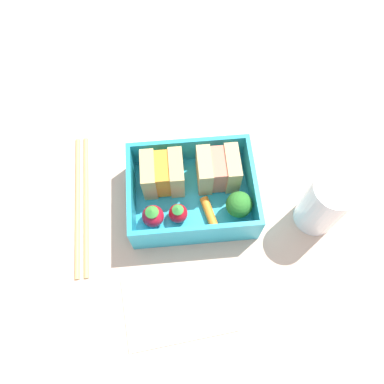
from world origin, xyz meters
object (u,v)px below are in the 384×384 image
(carrot_stick_far_left, at_px, (209,213))
(folded_napkin, at_px, (179,305))
(strawberry_far_left, at_px, (178,213))
(sandwich_left, at_px, (163,174))
(sandwich_center_left, at_px, (218,170))
(strawberry_left, at_px, (153,216))
(chopstick_pair, at_px, (81,203))
(broccoli_floret, at_px, (239,205))
(drinking_glass, at_px, (324,204))

(carrot_stick_far_left, bearing_deg, folded_napkin, -114.07)
(strawberry_far_left, height_order, folded_napkin, strawberry_far_left)
(sandwich_left, bearing_deg, sandwich_center_left, 0.00)
(strawberry_left, relative_size, chopstick_pair, 0.17)
(carrot_stick_far_left, height_order, folded_napkin, carrot_stick_far_left)
(sandwich_left, distance_m, strawberry_left, 0.06)
(sandwich_left, height_order, folded_napkin, sandwich_left)
(strawberry_far_left, xyz_separation_m, broccoli_floret, (0.08, 0.00, 0.01))
(strawberry_left, bearing_deg, sandwich_left, 73.07)
(carrot_stick_far_left, bearing_deg, drinking_glass, -4.44)
(sandwich_left, height_order, sandwich_center_left, same)
(broccoli_floret, bearing_deg, strawberry_left, -178.86)
(chopstick_pair, bearing_deg, broccoli_floret, -9.42)
(sandwich_center_left, distance_m, broccoli_floret, 0.06)
(strawberry_far_left, xyz_separation_m, folded_napkin, (-0.01, -0.11, -0.02))
(sandwich_center_left, height_order, carrot_stick_far_left, sandwich_center_left)
(sandwich_center_left, bearing_deg, sandwich_left, 180.00)
(sandwich_left, xyz_separation_m, strawberry_left, (-0.02, -0.05, -0.01))
(drinking_glass, bearing_deg, strawberry_left, 177.20)
(strawberry_left, relative_size, strawberry_far_left, 1.12)
(strawberry_left, bearing_deg, carrot_stick_far_left, 0.37)
(broccoli_floret, height_order, folded_napkin, broccoli_floret)
(strawberry_far_left, relative_size, drinking_glass, 0.33)
(sandwich_left, xyz_separation_m, chopstick_pair, (-0.12, -0.02, -0.03))
(strawberry_far_left, height_order, chopstick_pair, strawberry_far_left)
(broccoli_floret, distance_m, chopstick_pair, 0.22)
(drinking_glass, bearing_deg, chopstick_pair, 171.39)
(sandwich_center_left, xyz_separation_m, folded_napkin, (-0.07, -0.17, -0.04))
(sandwich_left, xyz_separation_m, folded_napkin, (0.01, -0.17, -0.04))
(strawberry_far_left, bearing_deg, carrot_stick_far_left, -1.65)
(folded_napkin, bearing_deg, drinking_glass, 27.58)
(strawberry_far_left, distance_m, broccoli_floret, 0.08)
(sandwich_center_left, bearing_deg, chopstick_pair, -174.85)
(chopstick_pair, bearing_deg, folded_napkin, -50.04)
(strawberry_left, bearing_deg, broccoli_floret, 1.14)
(sandwich_left, distance_m, drinking_glass, 0.21)
(sandwich_center_left, distance_m, folded_napkin, 0.18)
(carrot_stick_far_left, distance_m, chopstick_pair, 0.18)
(chopstick_pair, distance_m, drinking_glass, 0.33)
(sandwich_center_left, xyz_separation_m, carrot_stick_far_left, (-0.02, -0.05, -0.02))
(carrot_stick_far_left, distance_m, drinking_glass, 0.15)
(sandwich_center_left, relative_size, folded_napkin, 0.41)
(sandwich_center_left, distance_m, drinking_glass, 0.14)
(sandwich_center_left, xyz_separation_m, broccoli_floret, (0.02, -0.05, -0.00))
(sandwich_left, xyz_separation_m, sandwich_center_left, (0.07, 0.00, 0.00))
(strawberry_left, distance_m, drinking_glass, 0.22)
(carrot_stick_far_left, bearing_deg, strawberry_left, -179.63)
(drinking_glass, bearing_deg, sandwich_center_left, 152.71)
(strawberry_left, xyz_separation_m, folded_napkin, (0.02, -0.11, -0.03))
(carrot_stick_far_left, xyz_separation_m, broccoli_floret, (0.04, 0.00, 0.02))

